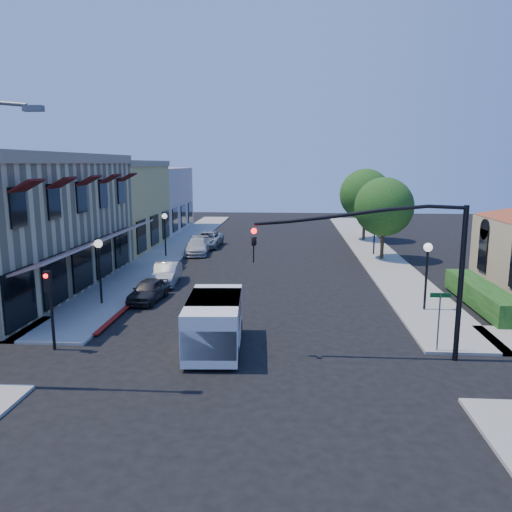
# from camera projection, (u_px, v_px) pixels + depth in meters

# --- Properties ---
(ground) EXTENTS (120.00, 120.00, 0.00)m
(ground) POSITION_uv_depth(u_px,v_px,m) (246.00, 370.00, 18.39)
(ground) COLOR black
(ground) RESTS_ON ground
(sidewalk_left) EXTENTS (3.50, 50.00, 0.12)m
(sidewalk_left) POSITION_uv_depth(u_px,v_px,m) (177.00, 246.00, 45.45)
(sidewalk_left) COLOR #9B988C
(sidewalk_left) RESTS_ON ground
(sidewalk_right) EXTENTS (3.50, 50.00, 0.12)m
(sidewalk_right) POSITION_uv_depth(u_px,v_px,m) (371.00, 249.00, 44.27)
(sidewalk_right) COLOR #9B988C
(sidewalk_right) RESTS_ON ground
(curb_red_strip) EXTENTS (0.25, 10.00, 0.06)m
(curb_red_strip) POSITION_uv_depth(u_px,v_px,m) (131.00, 306.00, 26.70)
(curb_red_strip) COLOR maroon
(curb_red_strip) RESTS_ON ground
(corner_brick_building) EXTENTS (11.77, 18.20, 8.10)m
(corner_brick_building) POSITION_uv_depth(u_px,v_px,m) (2.00, 223.00, 29.48)
(corner_brick_building) COLOR #CEBF8B
(corner_brick_building) RESTS_ON ground
(yellow_stucco_building) EXTENTS (10.00, 12.00, 7.60)m
(yellow_stucco_building) POSITION_uv_depth(u_px,v_px,m) (98.00, 206.00, 44.24)
(yellow_stucco_building) COLOR #E0CA64
(yellow_stucco_building) RESTS_ON ground
(pink_stucco_building) EXTENTS (10.00, 12.00, 7.00)m
(pink_stucco_building) POSITION_uv_depth(u_px,v_px,m) (139.00, 200.00, 56.06)
(pink_stucco_building) COLOR #CAA598
(pink_stucco_building) RESTS_ON ground
(hedge) EXTENTS (1.40, 8.00, 1.10)m
(hedge) POSITION_uv_depth(u_px,v_px,m) (481.00, 307.00, 26.43)
(hedge) COLOR #154413
(hedge) RESTS_ON ground
(street_tree_a) EXTENTS (4.56, 4.56, 6.48)m
(street_tree_a) POSITION_uv_depth(u_px,v_px,m) (384.00, 207.00, 38.61)
(street_tree_a) COLOR #362415
(street_tree_a) RESTS_ON ground
(street_tree_b) EXTENTS (4.94, 4.94, 7.02)m
(street_tree_b) POSITION_uv_depth(u_px,v_px,m) (365.00, 194.00, 48.35)
(street_tree_b) COLOR #362415
(street_tree_b) RESTS_ON ground
(signal_mast_arm) EXTENTS (8.01, 0.39, 6.00)m
(signal_mast_arm) POSITION_uv_depth(u_px,v_px,m) (404.00, 256.00, 18.71)
(signal_mast_arm) COLOR black
(signal_mast_arm) RESTS_ON ground
(secondary_signal) EXTENTS (0.28, 0.42, 3.32)m
(secondary_signal) POSITION_uv_depth(u_px,v_px,m) (49.00, 295.00, 19.88)
(secondary_signal) COLOR black
(secondary_signal) RESTS_ON ground
(street_name_sign) EXTENTS (0.80, 0.06, 2.50)m
(street_name_sign) POSITION_uv_depth(u_px,v_px,m) (439.00, 312.00, 19.73)
(street_name_sign) COLOR #595B5E
(street_name_sign) RESTS_ON ground
(lamppost_left_near) EXTENTS (0.44, 0.44, 3.57)m
(lamppost_left_near) POSITION_uv_depth(u_px,v_px,m) (99.00, 255.00, 26.31)
(lamppost_left_near) COLOR black
(lamppost_left_near) RESTS_ON ground
(lamppost_left_far) EXTENTS (0.44, 0.44, 3.57)m
(lamppost_left_far) POSITION_uv_depth(u_px,v_px,m) (165.00, 224.00, 40.04)
(lamppost_left_far) COLOR black
(lamppost_left_far) RESTS_ON ground
(lamppost_right_near) EXTENTS (0.44, 0.44, 3.57)m
(lamppost_right_near) POSITION_uv_depth(u_px,v_px,m) (427.00, 259.00, 25.16)
(lamppost_right_near) COLOR black
(lamppost_right_near) RESTS_ON ground
(lamppost_right_far) EXTENTS (0.44, 0.44, 3.57)m
(lamppost_right_far) POSITION_uv_depth(u_px,v_px,m) (375.00, 223.00, 40.85)
(lamppost_right_far) COLOR black
(lamppost_right_far) RESTS_ON ground
(white_van) EXTENTS (2.40, 4.97, 2.15)m
(white_van) POSITION_uv_depth(u_px,v_px,m) (214.00, 321.00, 20.17)
(white_van) COLOR silver
(white_van) RESTS_ON ground
(parked_car_a) EXTENTS (1.82, 3.74, 1.23)m
(parked_car_a) POSITION_uv_depth(u_px,v_px,m) (149.00, 290.00, 27.51)
(parked_car_a) COLOR black
(parked_car_a) RESTS_ON ground
(parked_car_b) EXTENTS (1.67, 4.17, 1.35)m
(parked_car_b) POSITION_uv_depth(u_px,v_px,m) (166.00, 273.00, 31.43)
(parked_car_b) COLOR #A0A4A5
(parked_car_b) RESTS_ON ground
(parked_car_c) EXTENTS (2.23, 4.67, 1.31)m
(parked_car_c) POSITION_uv_depth(u_px,v_px,m) (197.00, 246.00, 41.77)
(parked_car_c) COLOR #BBBBB9
(parked_car_c) RESTS_ON ground
(parked_car_d) EXTENTS (2.50, 5.04, 1.37)m
(parked_car_d) POSITION_uv_depth(u_px,v_px,m) (207.00, 240.00, 45.36)
(parked_car_d) COLOR #A0A4A5
(parked_car_d) RESTS_ON ground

